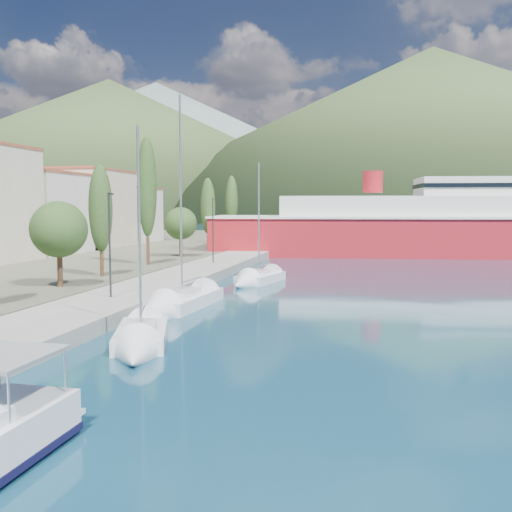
# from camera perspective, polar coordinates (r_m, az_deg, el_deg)

# --- Properties ---
(ground) EXTENTS (1400.00, 1400.00, 0.00)m
(ground) POSITION_cam_1_polar(r_m,az_deg,el_deg) (135.17, 9.56, 2.31)
(ground) COLOR navy
(quay) EXTENTS (5.00, 88.00, 0.80)m
(quay) POSITION_cam_1_polar(r_m,az_deg,el_deg) (44.01, -8.18, -2.49)
(quay) COLOR gray
(quay) RESTS_ON ground
(tree_row) EXTENTS (3.76, 65.87, 11.75)m
(tree_row) POSITION_cam_1_polar(r_m,az_deg,el_deg) (50.28, -12.34, 4.54)
(tree_row) COLOR #47301E
(tree_row) RESTS_ON land_strip
(lamp_posts) EXTENTS (0.15, 46.19, 6.06)m
(lamp_posts) POSITION_cam_1_polar(r_m,az_deg,el_deg) (32.98, -15.37, 1.33)
(lamp_posts) COLOR #2D2D33
(lamp_posts) RESTS_ON quay
(sailboat_near) EXTENTS (4.39, 7.52, 10.36)m
(sailboat_near) POSITION_cam_1_polar(r_m,az_deg,el_deg) (24.59, -11.67, -8.74)
(sailboat_near) COLOR silver
(sailboat_near) RESTS_ON ground
(sailboat_mid) EXTENTS (3.21, 9.59, 13.56)m
(sailboat_mid) POSITION_cam_1_polar(r_m,az_deg,el_deg) (32.97, -8.73, -5.13)
(sailboat_mid) COLOR silver
(sailboat_mid) RESTS_ON ground
(sailboat_far) EXTENTS (3.77, 7.41, 10.42)m
(sailboat_far) POSITION_cam_1_polar(r_m,az_deg,el_deg) (44.36, -0.46, -2.52)
(sailboat_far) COLOR silver
(sailboat_far) RESTS_ON ground
(ferry) EXTENTS (56.75, 18.41, 11.07)m
(ferry) POSITION_cam_1_polar(r_m,az_deg,el_deg) (74.65, 17.58, 2.65)
(ferry) COLOR #AE1A23
(ferry) RESTS_ON ground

